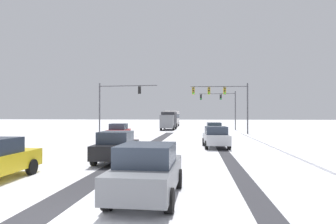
# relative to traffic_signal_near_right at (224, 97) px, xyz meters

# --- Properties ---
(ground_plane) EXTENTS (300.00, 300.00, 0.00)m
(ground_plane) POSITION_rel_traffic_signal_near_right_xyz_m (-6.36, -30.19, -4.83)
(ground_plane) COLOR white
(wheel_track_left_lane) EXTENTS (0.74, 35.67, 0.01)m
(wheel_track_left_lane) POSITION_rel_traffic_signal_near_right_xyz_m (-1.56, -13.97, -4.83)
(wheel_track_left_lane) COLOR #38383D
(wheel_track_left_lane) RESTS_ON ground
(wheel_track_right_lane) EXTENTS (1.08, 35.67, 0.01)m
(wheel_track_right_lane) POSITION_rel_traffic_signal_near_right_xyz_m (-7.26, -13.97, -4.83)
(wheel_track_right_lane) COLOR #38383D
(wheel_track_right_lane) RESTS_ON ground
(sidewalk_kerb_right) EXTENTS (4.00, 35.67, 0.12)m
(sidewalk_kerb_right) POSITION_rel_traffic_signal_near_right_xyz_m (4.30, -15.59, -4.77)
(sidewalk_kerb_right) COLOR white
(sidewalk_kerb_right) RESTS_ON ground
(traffic_signal_near_right) EXTENTS (7.25, 0.87, 6.50)m
(traffic_signal_near_right) POSITION_rel_traffic_signal_near_right_xyz_m (0.00, 0.00, 0.00)
(traffic_signal_near_right) COLOR #47474C
(traffic_signal_near_right) RESTS_ON ground
(traffic_signal_near_left) EXTENTS (7.49, 0.64, 6.50)m
(traffic_signal_near_left) POSITION_rel_traffic_signal_near_right_xyz_m (-13.49, -1.89, -0.32)
(traffic_signal_near_left) COLOR #47474C
(traffic_signal_near_left) RESTS_ON ground
(traffic_signal_far_right) EXTENTS (6.12, 0.44, 6.50)m
(traffic_signal_far_right) POSITION_rel_traffic_signal_near_right_xyz_m (0.79, 12.26, -0.18)
(traffic_signal_far_right) COLOR #47474C
(traffic_signal_far_right) RESTS_ON ground
(car_dark_green_lead) EXTENTS (1.95, 4.16, 1.62)m
(car_dark_green_lead) POSITION_rel_traffic_signal_near_right_xyz_m (-1.47, -2.79, -4.01)
(car_dark_green_lead) COLOR #194C2D
(car_dark_green_lead) RESTS_ON ground
(car_red_second) EXTENTS (2.00, 4.18, 1.62)m
(car_red_second) POSITION_rel_traffic_signal_near_right_xyz_m (-11.37, -8.04, -4.01)
(car_red_second) COLOR red
(car_red_second) RESTS_ON ground
(car_silver_third) EXTENTS (2.01, 4.19, 1.62)m
(car_silver_third) POSITION_rel_traffic_signal_near_right_xyz_m (-1.95, -14.53, -4.01)
(car_silver_third) COLOR #B7BABF
(car_silver_third) RESTS_ON ground
(car_black_fourth) EXTENTS (1.94, 4.15, 1.62)m
(car_black_fourth) POSITION_rel_traffic_signal_near_right_xyz_m (-7.60, -21.84, -4.01)
(car_black_fourth) COLOR black
(car_black_fourth) RESTS_ON ground
(car_grey_sixth) EXTENTS (1.90, 4.13, 1.62)m
(car_grey_sixth) POSITION_rel_traffic_signal_near_right_xyz_m (-4.79, -28.23, -4.01)
(car_grey_sixth) COLOR slate
(car_grey_sixth) RESTS_ON ground
(bus_oncoming) EXTENTS (2.77, 11.03, 3.38)m
(bus_oncoming) POSITION_rel_traffic_signal_near_right_xyz_m (-8.87, 24.60, -2.84)
(bus_oncoming) COLOR silver
(bus_oncoming) RESTS_ON ground
(box_truck_delivery) EXTENTS (2.32, 7.41, 3.02)m
(box_truck_delivery) POSITION_rel_traffic_signal_near_right_xyz_m (-8.29, 11.88, -3.20)
(box_truck_delivery) COLOR slate
(box_truck_delivery) RESTS_ON ground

